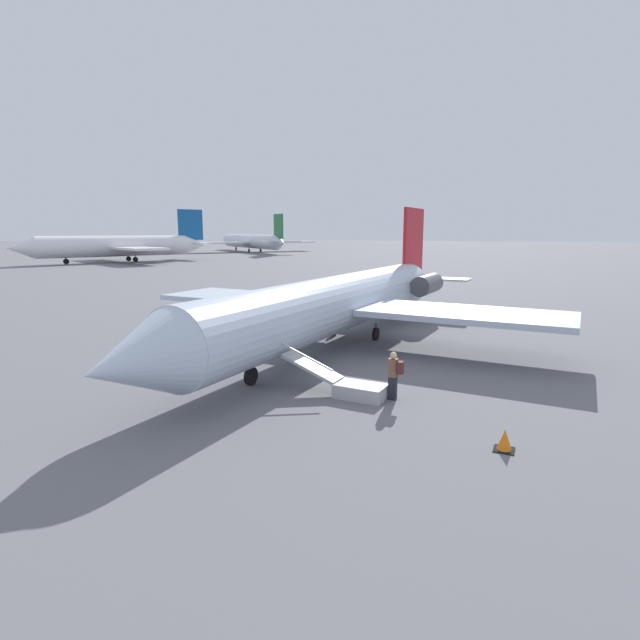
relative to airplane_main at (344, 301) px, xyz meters
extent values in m
plane|color=slate|center=(0.99, -0.05, -2.27)|extent=(600.00, 600.00, 0.00)
cylinder|color=silver|center=(0.99, -0.05, -0.03)|extent=(23.31, 4.06, 2.88)
cone|color=silver|center=(14.16, -0.72, -0.03)|extent=(3.31, 2.98, 2.82)
cone|color=silver|center=(-12.46, 0.64, -0.03)|extent=(3.88, 3.01, 2.82)
cube|color=red|center=(-11.71, 0.60, 2.99)|extent=(4.04, 0.44, 4.61)
cube|color=silver|center=(-12.11, 0.62, 0.25)|extent=(2.14, 8.14, 0.14)
cube|color=silver|center=(0.16, 6.31, -0.25)|extent=(5.10, 9.97, 0.29)
cube|color=silver|center=(-0.49, -6.29, -0.25)|extent=(5.10, 9.97, 0.29)
cylinder|color=#4C4C51|center=(-8.42, 2.46, 0.18)|extent=(3.52, 1.47, 1.30)
cylinder|color=#4C4C51|center=(-8.62, -1.58, 0.18)|extent=(3.52, 1.47, 1.30)
cylinder|color=black|center=(8.52, -0.44, -1.91)|extent=(0.72, 0.21, 0.71)
cylinder|color=#4C4C51|center=(8.52, -0.44, -1.44)|extent=(0.13, 0.13, 0.22)
cylinder|color=black|center=(-1.26, 1.36, -1.91)|extent=(0.72, 0.21, 0.71)
cylinder|color=#4C4C51|center=(-1.26, 1.36, -1.44)|extent=(0.13, 0.13, 0.22)
cylinder|color=black|center=(-1.39, -1.23, -1.91)|extent=(0.72, 0.21, 0.71)
cylinder|color=#4C4C51|center=(-1.39, -1.23, -1.44)|extent=(0.13, 0.13, 0.22)
cylinder|color=silver|center=(-101.88, -71.75, 0.78)|extent=(27.81, 34.57, 3.93)
cone|color=silver|center=(-115.53, -89.55, 0.78)|extent=(5.68, 5.77, 3.85)
cone|color=silver|center=(-87.98, -53.64, 0.78)|extent=(6.16, 6.39, 3.85)
cube|color=#1E6B38|center=(-88.60, -54.45, 4.90)|extent=(3.60, 4.55, 6.28)
cube|color=silver|center=(-88.26, -54.01, 1.17)|extent=(10.16, 8.56, 0.20)
cube|color=silver|center=(-92.33, -76.52, 0.48)|extent=(17.34, 15.35, 0.39)
cube|color=silver|center=(-108.96, -63.76, 0.48)|extent=(17.34, 15.35, 0.39)
cylinder|color=black|center=(-109.90, -82.21, -1.78)|extent=(0.78, 0.92, 0.97)
cylinder|color=#2D2D33|center=(-109.90, -82.21, -1.14)|extent=(0.17, 0.17, 0.30)
cylinder|color=black|center=(-98.00, -69.61, -1.78)|extent=(0.78, 0.92, 0.97)
cylinder|color=#2D2D33|center=(-98.00, -69.61, -1.14)|extent=(0.17, 0.17, 0.30)
cylinder|color=black|center=(-100.81, -67.46, -1.78)|extent=(0.78, 0.92, 0.97)
cylinder|color=#2D2D33|center=(-100.81, -67.46, -1.14)|extent=(0.17, 0.17, 0.30)
cylinder|color=white|center=(-47.53, -67.17, 0.84)|extent=(27.59, 15.20, 4.00)
cone|color=white|center=(-32.53, -73.83, 0.84)|extent=(5.62, 5.37, 3.92)
cone|color=white|center=(-62.89, -60.34, 0.84)|extent=(6.35, 5.70, 3.92)
cube|color=#145193|center=(-61.94, -60.77, 5.04)|extent=(5.25, 2.57, 6.41)
cube|color=white|center=(-62.45, -60.54, 1.24)|extent=(6.75, 11.22, 0.20)
cube|color=white|center=(-45.59, -59.31, 0.54)|extent=(10.70, 13.51, 0.40)
cube|color=white|center=(-52.06, -73.87, 0.54)|extent=(10.70, 13.51, 0.40)
cylinder|color=black|center=(-39.09, -70.92, -1.77)|extent=(1.01, 0.63, 0.99)
cylinder|color=#4C4C51|center=(-39.09, -70.92, -1.12)|extent=(0.18, 0.18, 0.31)
cylinder|color=black|center=(-49.39, -64.37, -1.77)|extent=(1.01, 0.63, 0.99)
cylinder|color=#4C4C51|center=(-49.39, -64.37, -1.12)|extent=(0.18, 0.18, 0.31)
cylinder|color=black|center=(-50.85, -67.66, -1.77)|extent=(1.01, 0.63, 0.99)
cylinder|color=#4C4C51|center=(-50.85, -67.66, -1.12)|extent=(0.18, 0.18, 0.31)
cube|color=#B2B2B7|center=(8.17, 3.98, -2.02)|extent=(1.19, 1.85, 0.50)
cube|color=#B2B2B7|center=(8.07, 1.98, -1.37)|extent=(1.01, 2.28, 0.91)
cube|color=#B2B2B7|center=(8.52, 1.96, -0.87)|extent=(0.17, 2.22, 0.85)
cube|color=#23232D|center=(7.87, 5.07, -1.84)|extent=(0.21, 0.29, 0.85)
cylinder|color=brown|center=(7.87, 5.07, -1.09)|extent=(0.36, 0.36, 0.65)
sphere|color=beige|center=(7.87, 5.07, -0.65)|extent=(0.24, 0.24, 0.24)
cube|color=#592323|center=(7.88, 5.34, -1.06)|extent=(0.29, 0.19, 0.44)
cube|color=black|center=(10.62, 9.07, -2.25)|extent=(0.55, 0.55, 0.03)
cone|color=orange|center=(10.62, 9.07, -1.97)|extent=(0.42, 0.42, 0.60)
camera|label=1|loc=(24.36, 9.91, 3.64)|focal=28.00mm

